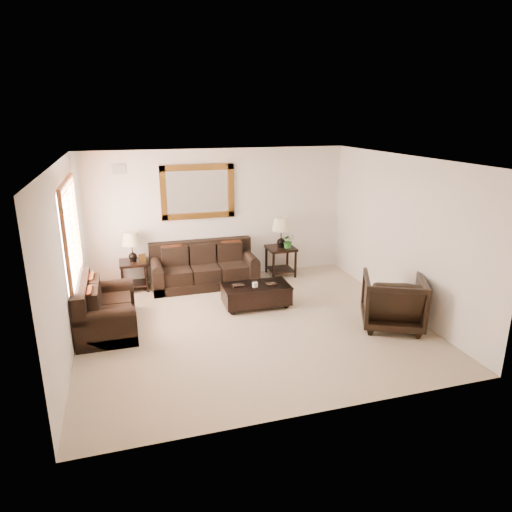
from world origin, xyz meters
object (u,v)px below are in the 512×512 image
object	(u,v)px
armchair	(393,299)
end_table_right	(281,238)
sofa	(204,270)
end_table_left	(133,252)
loveseat	(103,312)
coffee_table	(256,293)

from	to	relation	value
armchair	end_table_right	bearing A→B (deg)	-46.72
sofa	end_table_left	bearing A→B (deg)	175.44
end_table_right	loveseat	bearing A→B (deg)	-155.15
sofa	end_table_left	xyz separation A→B (m)	(-1.37, 0.11, 0.46)
loveseat	end_table_left	size ratio (longest dim) A/B	1.29
end_table_right	armchair	bearing A→B (deg)	-72.59
end_table_left	end_table_right	bearing A→B (deg)	-0.38
loveseat	armchair	size ratio (longest dim) A/B	1.57
sofa	coffee_table	size ratio (longest dim) A/B	1.74
sofa	armchair	xyz separation A→B (m)	(2.61, -2.81, 0.17)
end_table_left	coffee_table	size ratio (longest dim) A/B	0.97
sofa	end_table_right	distance (m)	1.78
sofa	armchair	world-z (taller)	armchair
loveseat	end_table_left	distance (m)	1.85
loveseat	coffee_table	distance (m)	2.64
sofa	end_table_right	bearing A→B (deg)	3.01
end_table_left	end_table_right	world-z (taller)	end_table_right
end_table_left	armchair	size ratio (longest dim) A/B	1.22
end_table_left	coffee_table	world-z (taller)	end_table_left
loveseat	armchair	world-z (taller)	armchair
sofa	armchair	distance (m)	3.83
sofa	coffee_table	bearing A→B (deg)	-63.25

